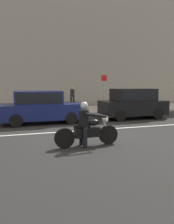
# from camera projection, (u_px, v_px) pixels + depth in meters

# --- Properties ---
(ground_plane) EXTENTS (80.00, 80.00, 0.00)m
(ground_plane) POSITION_uv_depth(u_px,v_px,m) (84.00, 135.00, 9.51)
(ground_plane) COLOR #242424
(sidewalk_slab) EXTENTS (40.00, 4.40, 0.14)m
(sidewalk_slab) POSITION_uv_depth(u_px,v_px,m) (52.00, 111.00, 17.06)
(sidewalk_slab) COLOR #A8A399
(sidewalk_slab) RESTS_ON ground_plane
(building_facade) EXTENTS (40.00, 1.40, 14.35)m
(building_facade) POSITION_uv_depth(u_px,v_px,m) (44.00, 23.00, 19.39)
(building_facade) COLOR gray
(building_facade) RESTS_ON ground_plane
(lane_marking_stripe) EXTENTS (18.00, 0.14, 0.01)m
(lane_marking_stripe) POSITION_uv_depth(u_px,v_px,m) (77.00, 131.00, 10.35)
(lane_marking_stripe) COLOR silver
(lane_marking_stripe) RESTS_ON ground_plane
(motorcycle_with_rider_black_leather) EXTENTS (2.25, 0.70, 1.52)m
(motorcycle_with_rider_black_leather) POSITION_uv_depth(u_px,v_px,m) (87.00, 128.00, 7.80)
(motorcycle_with_rider_black_leather) COLOR black
(motorcycle_with_rider_black_leather) RESTS_ON ground_plane
(parked_sedan_navy) EXTENTS (4.43, 1.82, 1.72)m
(parked_sedan_navy) POSITION_uv_depth(u_px,v_px,m) (41.00, 107.00, 12.24)
(parked_sedan_navy) COLOR #11194C
(parked_sedan_navy) RESTS_ON ground_plane
(parked_hatchback_black) EXTENTS (3.94, 1.76, 1.80)m
(parked_hatchback_black) POSITION_uv_depth(u_px,v_px,m) (133.00, 103.00, 13.92)
(parked_hatchback_black) COLOR black
(parked_hatchback_black) RESTS_ON ground_plane
(street_sign_post) EXTENTS (0.44, 0.08, 2.61)m
(street_sign_post) POSITION_uv_depth(u_px,v_px,m) (104.00, 89.00, 17.35)
(street_sign_post) COLOR gray
(street_sign_post) RESTS_ON sidewalk_slab
(pedestrian_bystander) EXTENTS (0.34, 0.34, 1.73)m
(pedestrian_bystander) POSITION_uv_depth(u_px,v_px,m) (72.00, 96.00, 18.01)
(pedestrian_bystander) COLOR black
(pedestrian_bystander) RESTS_ON sidewalk_slab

